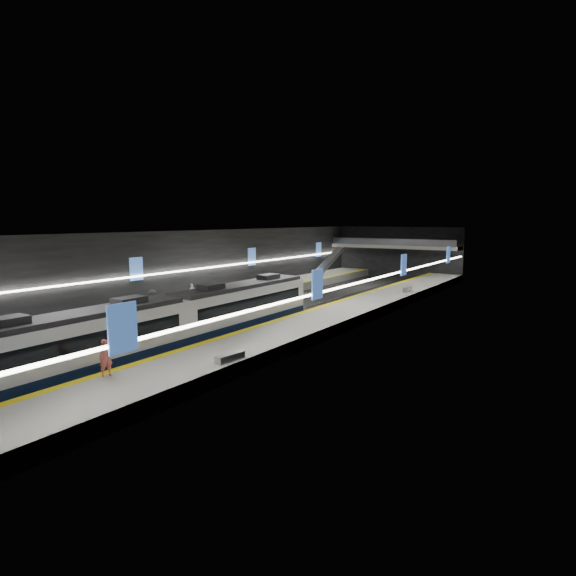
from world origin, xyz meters
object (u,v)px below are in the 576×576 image
Objects in this scene: bench_left_near at (54,318)px; bench_left_far at (276,280)px; passenger_left_a at (192,292)px; train at (175,320)px; passenger_left_b at (153,300)px; passenger_right_a at (106,358)px; escalator at (329,261)px; bench_right_near at (230,358)px; bench_right_far at (408,290)px.

bench_left_near is 1.21× the size of bench_left_far.
bench_left_far is 0.95× the size of passenger_left_a.
train is 16.73× the size of passenger_left_a.
passenger_left_b is at bearing -95.81° from bench_left_far.
escalator is at bearing 29.78° from passenger_right_a.
passenger_left_b is (2.89, 7.71, 0.70)m from bench_left_near.
bench_left_near is 1.07× the size of bench_right_near.
passenger_right_a is (-3.70, -5.59, 0.75)m from bench_right_near.
escalator is 35.05m from passenger_left_b.
escalator is 19.99m from bench_right_far.
bench_right_far reaches higher than bench_left_far.
train is at bearing -80.28° from bench_left_far.
bench_left_far is (0.36, 30.89, -0.04)m from bench_left_near.
bench_left_near is at bearing -102.72° from bench_left_far.
bench_right_far is (17.96, 0.43, 0.04)m from bench_left_far.
bench_left_far is at bearing 111.77° from train.
bench_right_far is 24.14m from passenger_left_a.
escalator is (-10.00, 40.99, 0.70)m from train.
passenger_right_a is (-3.03, -37.57, 0.74)m from bench_right_far.
passenger_left_b reaches higher than bench_right_far.
passenger_left_b is at bearing 58.19° from bench_left_near.
escalator is at bearing -76.34° from passenger_left_b.
train is 31.40m from bench_left_far.
escalator is 4.12× the size of bench_right_near.
bench_left_far is at bearing 175.71° from bench_right_far.
escalator reaches higher than passenger_right_a.
passenger_right_a is at bearing -33.44° from bench_left_near.
passenger_right_a is (13.30, -48.98, -0.92)m from escalator.
passenger_right_a reaches higher than bench_left_near.
escalator is 42.81m from bench_left_near.
bench_right_near is 0.95× the size of bench_right_far.
passenger_right_a is (15.30, -6.25, 0.73)m from bench_left_near.
bench_right_far is 1.13× the size of passenger_left_a.
passenger_right_a is 18.67m from passenger_left_b.
escalator reaches higher than bench_left_far.
passenger_left_a reaches higher than bench_right_far.
passenger_left_b is at bearing -0.73° from passenger_left_a.
bench_left_near is 30.89m from bench_left_far.
escalator is at bearing 117.49° from bench_right_near.
passenger_left_b is (-15.43, -23.61, 0.70)m from bench_right_far.
passenger_right_a is (3.30, -7.99, -0.21)m from train.
train is 12.16m from bench_left_near.
bench_left_near is at bearing -16.01° from passenger_left_a.
passenger_left_b is (-9.11, 5.96, -0.24)m from train.
passenger_left_b is (0.89, -35.03, -0.95)m from escalator.
bench_right_far is 1.04× the size of passenger_right_a.
train is 14.90m from passenger_left_a.
bench_right_far is 1.07× the size of passenger_left_b.
bench_right_near is at bearing -71.47° from bench_left_far.
bench_right_near is 18.16m from passenger_left_b.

